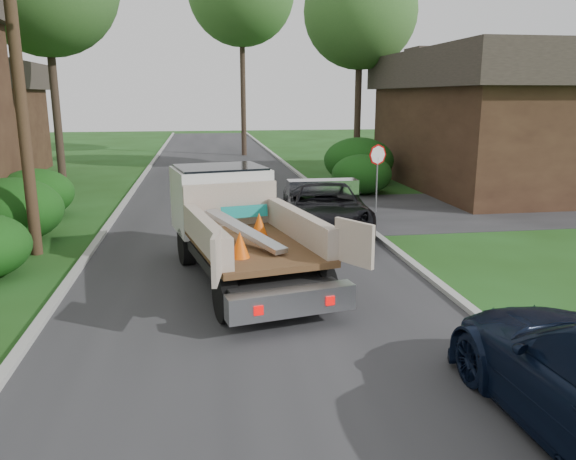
% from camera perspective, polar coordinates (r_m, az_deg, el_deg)
% --- Properties ---
extents(ground, '(120.00, 120.00, 0.00)m').
position_cam_1_polar(ground, '(11.24, -2.90, -8.21)').
color(ground, '#1C4012').
rests_on(ground, ground).
extents(road, '(8.00, 90.00, 0.02)m').
position_cam_1_polar(road, '(20.83, -5.74, 1.93)').
color(road, '#28282B').
rests_on(road, ground).
extents(side_street, '(16.00, 7.00, 0.02)m').
position_cam_1_polar(side_street, '(23.73, 24.76, 2.16)').
color(side_street, '#28282B').
rests_on(side_street, ground).
extents(curb_left, '(0.20, 90.00, 0.12)m').
position_cam_1_polar(curb_left, '(21.02, -16.97, 1.66)').
color(curb_left, '#9E9E99').
rests_on(curb_left, ground).
extents(curb_right, '(0.20, 90.00, 0.12)m').
position_cam_1_polar(curb_right, '(21.42, 5.28, 2.40)').
color(curb_right, '#9E9E99').
rests_on(curb_right, ground).
extents(stop_sign, '(0.71, 0.32, 2.48)m').
position_cam_1_polar(stop_sign, '(20.51, 9.07, 6.66)').
color(stop_sign, slate).
rests_on(stop_sign, ground).
extents(utility_pole, '(2.42, 1.25, 10.00)m').
position_cam_1_polar(utility_pole, '(16.04, -25.89, 15.84)').
color(utility_pole, '#382619').
rests_on(utility_pole, ground).
extents(house_right, '(9.72, 12.96, 6.20)m').
position_cam_1_polar(house_right, '(28.16, 21.53, 10.53)').
color(house_right, '#331F15').
rests_on(house_right, ground).
extents(hedge_left_b, '(2.86, 2.86, 1.87)m').
position_cam_1_polar(hedge_left_b, '(18.05, -26.24, 1.81)').
color(hedge_left_b, '#103C0D').
rests_on(hedge_left_b, ground).
extents(hedge_left_c, '(2.60, 2.60, 1.70)m').
position_cam_1_polar(hedge_left_c, '(21.45, -24.28, 3.43)').
color(hedge_left_c, '#103C0D').
rests_on(hedge_left_c, ground).
extents(hedge_right_a, '(2.60, 2.60, 1.70)m').
position_cam_1_polar(hedge_right_a, '(24.59, 7.50, 5.64)').
color(hedge_right_a, '#103C0D').
rests_on(hedge_right_a, ground).
extents(hedge_right_b, '(3.38, 3.38, 2.21)m').
position_cam_1_polar(hedge_right_b, '(27.61, 7.19, 7.03)').
color(hedge_right_b, '#103C0D').
rests_on(hedge_right_b, ground).
extents(tree_right_far, '(6.00, 6.00, 11.50)m').
position_cam_1_polar(tree_right_far, '(31.86, 7.37, 21.17)').
color(tree_right_far, '#2D2119').
rests_on(tree_right_far, ground).
extents(flatbed_truck, '(3.87, 6.75, 2.41)m').
position_cam_1_polar(flatbed_truck, '(13.49, -5.63, 1.26)').
color(flatbed_truck, black).
rests_on(flatbed_truck, ground).
extents(black_pickup, '(3.36, 5.91, 1.55)m').
position_cam_1_polar(black_pickup, '(17.47, 3.76, 2.31)').
color(black_pickup, black).
rests_on(black_pickup, ground).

